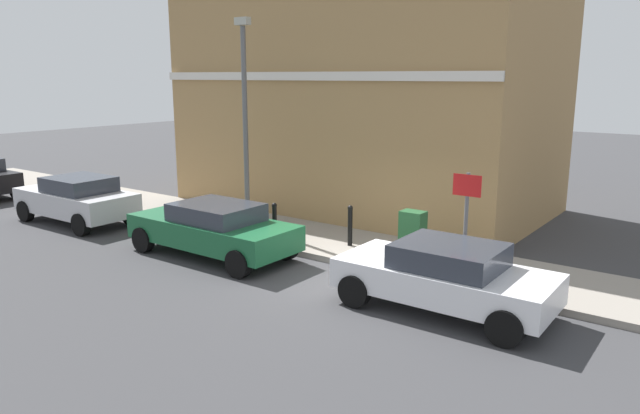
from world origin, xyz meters
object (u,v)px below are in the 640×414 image
object	(u,v)px
utility_cabinet	(412,237)
street_sign	(466,211)
bollard_far_kerb	(275,221)
lamppost	(245,115)
car_green	(214,228)
bollard_near_cabinet	(350,224)
car_silver	(77,199)
car_white	(445,276)

from	to	relation	value
utility_cabinet	street_sign	size ratio (longest dim) A/B	0.50
bollard_far_kerb	lamppost	distance (m)	3.26
car_green	street_sign	size ratio (longest dim) A/B	1.92
bollard_near_cabinet	lamppost	distance (m)	4.35
bollard_far_kerb	street_sign	distance (m)	5.22
car_silver	street_sign	xyz separation A→B (m)	(1.49, -11.63, 0.92)
car_silver	utility_cabinet	size ratio (longest dim) A/B	3.49
car_silver	bollard_far_kerb	world-z (taller)	car_silver
bollard_far_kerb	car_silver	bearing A→B (deg)	102.97
car_green	bollard_near_cabinet	size ratio (longest dim) A/B	4.24
car_green	car_silver	bearing A→B (deg)	0.74
car_green	utility_cabinet	size ratio (longest dim) A/B	3.83
bollard_far_kerb	car_white	bearing A→B (deg)	-103.90
car_white	utility_cabinet	xyz separation A→B (m)	(2.12, 1.80, -0.02)
car_silver	street_sign	bearing A→B (deg)	-173.59
utility_cabinet	car_white	bearing A→B (deg)	-139.64
car_silver	bollard_near_cabinet	distance (m)	8.57
car_silver	car_white	bearing A→B (deg)	179.97
car_white	bollard_near_cabinet	size ratio (longest dim) A/B	3.88
bollard_near_cabinet	street_sign	size ratio (longest dim) A/B	0.45
car_green	utility_cabinet	distance (m)	4.81
car_white	bollard_far_kerb	size ratio (longest dim) A/B	3.88
car_silver	lamppost	distance (m)	5.88
car_green	car_silver	world-z (taller)	car_silver
car_white	utility_cabinet	distance (m)	2.78
utility_cabinet	car_green	bearing A→B (deg)	117.57
car_white	car_silver	world-z (taller)	car_silver
car_white	car_green	xyz separation A→B (m)	(-0.11, 6.07, 0.01)
car_white	bollard_near_cabinet	world-z (taller)	car_white
car_green	utility_cabinet	world-z (taller)	car_green
utility_cabinet	bollard_far_kerb	world-z (taller)	utility_cabinet
street_sign	bollard_far_kerb	bearing A→B (deg)	89.95
car_white	street_sign	world-z (taller)	street_sign
car_green	bollard_near_cabinet	distance (m)	3.39
street_sign	lamppost	size ratio (longest dim) A/B	0.40
utility_cabinet	bollard_far_kerb	bearing A→B (deg)	102.82
car_silver	bollard_near_cabinet	size ratio (longest dim) A/B	3.86
bollard_near_cabinet	lamppost	size ratio (longest dim) A/B	0.18
lamppost	car_silver	bearing A→B (deg)	116.65
bollard_near_cabinet	lamppost	xyz separation A→B (m)	(-0.02, 3.49, 2.60)
car_silver	utility_cabinet	distance (m)	10.29
lamppost	utility_cabinet	bearing A→B (deg)	-90.83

